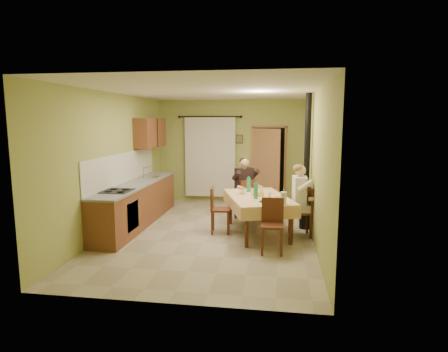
% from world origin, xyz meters
% --- Properties ---
extents(floor, '(4.00, 6.00, 0.01)m').
position_xyz_m(floor, '(0.00, 0.00, 0.00)').
color(floor, tan).
rests_on(floor, ground).
extents(room_shell, '(4.04, 6.04, 2.82)m').
position_xyz_m(room_shell, '(0.00, 0.00, 1.82)').
color(room_shell, '#A4AB58').
rests_on(room_shell, ground).
extents(kitchen_run, '(0.64, 3.64, 1.56)m').
position_xyz_m(kitchen_run, '(-1.71, 0.40, 0.48)').
color(kitchen_run, brown).
rests_on(kitchen_run, ground).
extents(upper_cabinets, '(0.35, 1.40, 0.70)m').
position_xyz_m(upper_cabinets, '(-1.82, 1.70, 1.95)').
color(upper_cabinets, brown).
rests_on(upper_cabinets, room_shell).
extents(curtain, '(1.70, 0.07, 2.22)m').
position_xyz_m(curtain, '(-0.55, 2.90, 1.26)').
color(curtain, black).
rests_on(curtain, ground).
extents(doorway, '(0.96, 0.45, 2.15)m').
position_xyz_m(doorway, '(1.02, 2.88, 1.05)').
color(doorway, black).
rests_on(doorway, ground).
extents(dining_table, '(1.61, 2.08, 0.76)m').
position_xyz_m(dining_table, '(0.94, 0.09, 0.38)').
color(dining_table, '#E6B47A').
rests_on(dining_table, ground).
extents(tableware, '(0.99, 1.51, 0.33)m').
position_xyz_m(tableware, '(0.98, 0.01, 0.83)').
color(tableware, white).
rests_on(tableware, dining_table).
extents(chair_far, '(0.52, 0.52, 0.93)m').
position_xyz_m(chair_far, '(0.59, 1.12, 0.29)').
color(chair_far, '#552717').
rests_on(chair_far, ground).
extents(chair_near, '(0.38, 0.38, 0.93)m').
position_xyz_m(chair_near, '(1.24, -0.99, 0.29)').
color(chair_near, '#552717').
rests_on(chair_near, ground).
extents(chair_right, '(0.46, 0.46, 0.97)m').
position_xyz_m(chair_right, '(1.78, 0.04, 0.29)').
color(chair_right, '#552717').
rests_on(chair_right, ground).
extents(chair_left, '(0.41, 0.41, 0.93)m').
position_xyz_m(chair_left, '(0.18, 0.02, 0.29)').
color(chair_left, '#552717').
rests_on(chair_left, ground).
extents(man_far, '(0.65, 0.63, 1.39)m').
position_xyz_m(man_far, '(0.58, 1.14, 0.88)').
color(man_far, black).
rests_on(man_far, chair_far).
extents(man_right, '(0.50, 0.61, 1.39)m').
position_xyz_m(man_right, '(1.76, 0.04, 0.88)').
color(man_right, silver).
rests_on(man_right, chair_right).
extents(stove_flue, '(0.24, 0.24, 2.80)m').
position_xyz_m(stove_flue, '(1.90, 0.60, 1.02)').
color(stove_flue, black).
rests_on(stove_flue, ground).
extents(picture_back, '(0.19, 0.03, 0.23)m').
position_xyz_m(picture_back, '(0.25, 2.97, 1.75)').
color(picture_back, black).
rests_on(picture_back, room_shell).
extents(picture_right, '(0.03, 0.31, 0.21)m').
position_xyz_m(picture_right, '(1.97, 1.20, 1.85)').
color(picture_right, brown).
rests_on(picture_right, room_shell).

